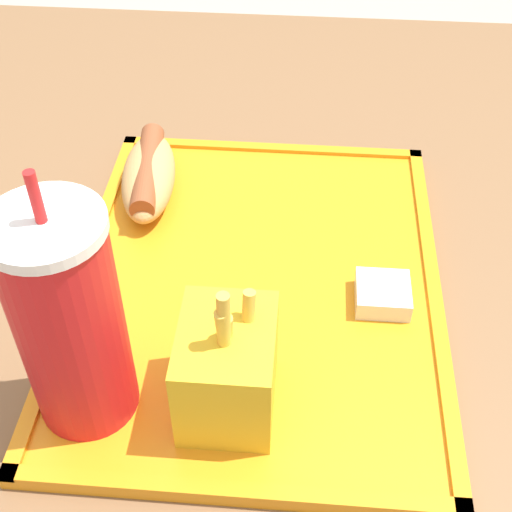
{
  "coord_description": "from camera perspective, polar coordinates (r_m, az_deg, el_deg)",
  "views": [
    {
      "loc": [
        -0.46,
        -0.05,
        1.17
      ],
      "look_at": [
        -0.03,
        -0.01,
        0.76
      ],
      "focal_mm": 50.0,
      "sensor_mm": 36.0,
      "label": 1
    }
  ],
  "objects": [
    {
      "name": "dining_table",
      "position": [
        0.94,
        -0.48,
        -16.65
      ],
      "size": [
        1.03,
        0.87,
        0.72
      ],
      "color": "brown",
      "rests_on": "ground_plane"
    },
    {
      "name": "sauce_cup_mayo",
      "position": [
        0.61,
        10.11,
        -2.98
      ],
      "size": [
        0.05,
        0.05,
        0.02
      ],
      "color": "silver",
      "rests_on": "food_tray"
    },
    {
      "name": "food_tray",
      "position": [
        0.63,
        -0.0,
        -2.3
      ],
      "size": [
        0.41,
        0.32,
        0.01
      ],
      "color": "orange",
      "rests_on": "dining_table"
    },
    {
      "name": "hot_dog_far",
      "position": [
        0.71,
        -8.59,
        6.44
      ],
      "size": [
        0.14,
        0.07,
        0.04
      ],
      "color": "tan",
      "rests_on": "food_tray"
    },
    {
      "name": "fries_carton",
      "position": [
        0.51,
        -2.33,
        -8.92
      ],
      "size": [
        0.08,
        0.07,
        0.12
      ],
      "color": "gold",
      "rests_on": "food_tray"
    },
    {
      "name": "soda_cup",
      "position": [
        0.49,
        -14.7,
        -5.08
      ],
      "size": [
        0.08,
        0.08,
        0.21
      ],
      "color": "red",
      "rests_on": "food_tray"
    }
  ]
}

